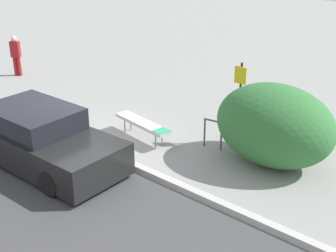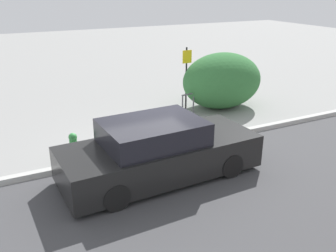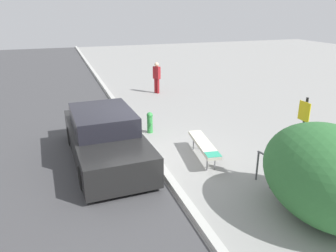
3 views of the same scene
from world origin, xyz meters
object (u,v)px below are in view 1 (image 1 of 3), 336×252
fire_hydrant (60,112)px  pedestrian (16,55)px  bench (143,124)px  sign_post (240,96)px  bike_rack (213,131)px  parked_car_near (38,138)px

fire_hydrant → pedestrian: 5.76m
bench → sign_post: size_ratio=0.90×
bench → pedestrian: bearing=-179.5°
bike_rack → parked_car_near: parked_car_near is taller
fire_hydrant → parked_car_near: size_ratio=0.16×
bike_rack → bench: bearing=-155.5°
pedestrian → parked_car_near: size_ratio=0.33×
bike_rack → parked_car_near: size_ratio=0.17×
bench → bike_rack: bearing=32.4°
fire_hydrant → pedestrian: pedestrian is taller
fire_hydrant → pedestrian: bearing=160.2°
sign_post → pedestrian: bearing=-177.2°
bench → fire_hydrant: size_ratio=2.71×
bench → bike_rack: 2.00m
bench → parked_car_near: 2.91m
bike_rack → pedestrian: size_ratio=0.52×
fire_hydrant → parked_car_near: 2.46m
parked_car_near → bench: bearing=67.6°
sign_post → fire_hydrant: sign_post is taller
fire_hydrant → sign_post: bearing=27.1°
bike_rack → fire_hydrant: bike_rack is taller
bench → pedestrian: pedestrian is taller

